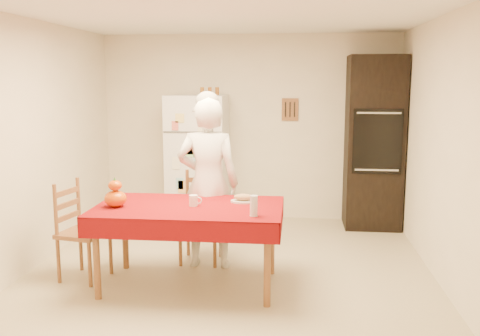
# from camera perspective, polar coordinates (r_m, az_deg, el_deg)

# --- Properties ---
(floor) EXTENTS (4.50, 4.50, 0.00)m
(floor) POSITION_cam_1_polar(r_m,az_deg,el_deg) (5.39, -1.19, -11.20)
(floor) COLOR #C5B78E
(floor) RESTS_ON ground
(room_shell) EXTENTS (4.02, 4.52, 2.51)m
(room_shell) POSITION_cam_1_polar(r_m,az_deg,el_deg) (5.06, -1.24, 6.27)
(room_shell) COLOR #EFE0C9
(room_shell) RESTS_ON ground
(refrigerator) EXTENTS (0.75, 0.74, 1.70)m
(refrigerator) POSITION_cam_1_polar(r_m,az_deg,el_deg) (7.08, -4.52, 0.88)
(refrigerator) COLOR white
(refrigerator) RESTS_ON floor
(oven_cabinet) EXTENTS (0.70, 0.62, 2.20)m
(oven_cabinet) POSITION_cam_1_polar(r_m,az_deg,el_deg) (7.05, 14.09, 2.64)
(oven_cabinet) COLOR black
(oven_cabinet) RESTS_ON floor
(dining_table) EXTENTS (1.70, 1.00, 0.76)m
(dining_table) POSITION_cam_1_polar(r_m,az_deg,el_deg) (4.92, -5.46, -4.83)
(dining_table) COLOR brown
(dining_table) RESTS_ON floor
(chair_far) EXTENTS (0.43, 0.42, 0.95)m
(chair_far) POSITION_cam_1_polar(r_m,az_deg,el_deg) (5.67, -4.08, -4.81)
(chair_far) COLOR brown
(chair_far) RESTS_ON floor
(chair_left) EXTENTS (0.48, 0.49, 0.95)m
(chair_left) POSITION_cam_1_polar(r_m,az_deg,el_deg) (5.37, -16.90, -6.01)
(chair_left) COLOR brown
(chair_left) RESTS_ON floor
(seated_woman) EXTENTS (0.63, 0.41, 1.73)m
(seated_woman) POSITION_cam_1_polar(r_m,az_deg,el_deg) (5.40, -3.42, -1.65)
(seated_woman) COLOR silver
(seated_woman) RESTS_ON floor
(coffee_mug) EXTENTS (0.08, 0.08, 0.10)m
(coffee_mug) POSITION_cam_1_polar(r_m,az_deg,el_deg) (4.88, -4.99, -3.48)
(coffee_mug) COLOR white
(coffee_mug) RESTS_ON dining_table
(pumpkin_lower) EXTENTS (0.20, 0.20, 0.15)m
(pumpkin_lower) POSITION_cam_1_polar(r_m,az_deg,el_deg) (4.96, -13.14, -3.20)
(pumpkin_lower) COLOR #D14704
(pumpkin_lower) RESTS_ON dining_table
(pumpkin_upper) EXTENTS (0.12, 0.12, 0.09)m
(pumpkin_upper) POSITION_cam_1_polar(r_m,az_deg,el_deg) (4.93, -13.19, -1.82)
(pumpkin_upper) COLOR red
(pumpkin_upper) RESTS_ON pumpkin_lower
(wine_glass) EXTENTS (0.07, 0.07, 0.18)m
(wine_glass) POSITION_cam_1_polar(r_m,az_deg,el_deg) (4.51, 1.48, -4.05)
(wine_glass) COLOR silver
(wine_glass) RESTS_ON dining_table
(bread_plate) EXTENTS (0.24, 0.24, 0.02)m
(bread_plate) POSITION_cam_1_polar(r_m,az_deg,el_deg) (5.02, 0.36, -3.58)
(bread_plate) COLOR silver
(bread_plate) RESTS_ON dining_table
(bread_loaf) EXTENTS (0.18, 0.10, 0.06)m
(bread_loaf) POSITION_cam_1_polar(r_m,az_deg,el_deg) (5.01, 0.36, -3.13)
(bread_loaf) COLOR #AB8354
(bread_loaf) RESTS_ON bread_plate
(spice_jar_left) EXTENTS (0.05, 0.05, 0.10)m
(spice_jar_left) POSITION_cam_1_polar(r_m,az_deg,el_deg) (7.05, -4.06, 8.19)
(spice_jar_left) COLOR #9A5B1C
(spice_jar_left) RESTS_ON refrigerator
(spice_jar_mid) EXTENTS (0.05, 0.05, 0.10)m
(spice_jar_mid) POSITION_cam_1_polar(r_m,az_deg,el_deg) (7.03, -3.24, 8.20)
(spice_jar_mid) COLOR #914F1A
(spice_jar_mid) RESTS_ON refrigerator
(spice_jar_right) EXTENTS (0.05, 0.05, 0.10)m
(spice_jar_right) POSITION_cam_1_polar(r_m,az_deg,el_deg) (7.01, -2.45, 8.20)
(spice_jar_right) COLOR brown
(spice_jar_right) RESTS_ON refrigerator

